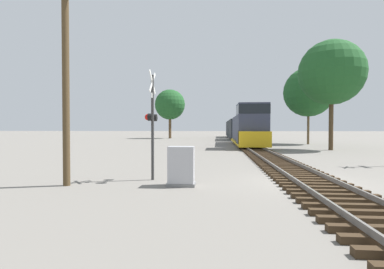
% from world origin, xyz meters
% --- Properties ---
extents(ground_plane, '(400.00, 400.00, 0.00)m').
position_xyz_m(ground_plane, '(0.00, 0.00, 0.00)').
color(ground_plane, slate).
extents(rail_track_bed, '(2.60, 160.00, 0.31)m').
position_xyz_m(rail_track_bed, '(0.00, -0.00, 0.14)').
color(rail_track_bed, '#382819').
rests_on(rail_track_bed, ground).
extents(freight_train, '(3.11, 49.05, 4.68)m').
position_xyz_m(freight_train, '(0.00, 39.94, 1.99)').
color(freight_train, '#33384C').
rests_on(freight_train, ground).
extents(crossing_signal_near, '(0.36, 1.01, 4.52)m').
position_xyz_m(crossing_signal_near, '(-6.28, 0.14, 2.51)').
color(crossing_signal_near, '#333333').
rests_on(crossing_signal_near, ground).
extents(relay_cabinet, '(1.05, 0.69, 1.47)m').
position_xyz_m(relay_cabinet, '(-4.92, -1.02, 0.72)').
color(relay_cabinet, slate).
rests_on(relay_cabinet, ground).
extents(utility_pole, '(1.80, 0.26, 7.99)m').
position_xyz_m(utility_pole, '(-9.21, -1.36, 4.15)').
color(utility_pole, '#4C3A23').
rests_on(utility_pole, ground).
extents(tree_far_right, '(6.28, 6.28, 10.71)m').
position_xyz_m(tree_far_right, '(7.46, 18.16, 7.55)').
color(tree_far_right, '#473521').
rests_on(tree_far_right, ground).
extents(tree_mid_background, '(6.52, 6.52, 10.20)m').
position_xyz_m(tree_mid_background, '(8.46, 28.96, 6.93)').
color(tree_mid_background, brown).
rests_on(tree_mid_background, ground).
extents(tree_deep_background, '(6.29, 6.29, 10.21)m').
position_xyz_m(tree_deep_background, '(-13.53, 49.81, 7.04)').
color(tree_deep_background, brown).
rests_on(tree_deep_background, ground).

